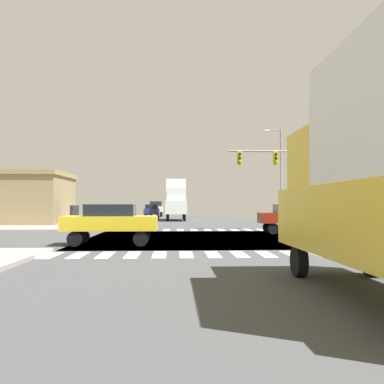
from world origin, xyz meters
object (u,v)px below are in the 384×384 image
sedan_trailing_4 (111,221)px  pickup_middle_1 (156,208)px  bank_building (5,199)px  sedan_farside_1 (152,210)px  street_lamp (279,168)px  traffic_signal_mast (280,168)px  box_truck_queued_2 (176,199)px  sedan_inner_6 (293,216)px

sedan_trailing_4 → pickup_middle_1: size_ratio=0.84×
bank_building → sedan_farside_1: (12.76, 13.14, -1.29)m
street_lamp → bank_building: street_lamp is taller
street_lamp → sedan_trailing_4: 23.43m
traffic_signal_mast → sedan_farside_1: traffic_signal_mast is taller
bank_building → box_truck_queued_2: size_ratio=1.78×
bank_building → sedan_farside_1: size_ratio=2.99×
box_truck_queued_2 → sedan_trailing_4: size_ratio=1.67×
traffic_signal_mast → box_truck_queued_2: traffic_signal_mast is taller
street_lamp → pickup_middle_1: size_ratio=1.78×
sedan_farside_1 → pickup_middle_1: pickup_middle_1 is taller
sedan_farside_1 → sedan_inner_6: (10.49, -24.99, 0.00)m
street_lamp → bank_building: 25.69m
street_lamp → sedan_trailing_4: (-12.92, -19.08, -4.22)m
traffic_signal_mast → box_truck_queued_2: (-7.74, 18.01, -2.07)m
sedan_trailing_4 → sedan_inner_6: bearing=-56.7°
bank_building → box_truck_queued_2: 18.73m
sedan_farside_1 → sedan_trailing_4: (-0.16, -31.99, 0.00)m
box_truck_queued_2 → bank_building: bearing=32.7°
sedan_farside_1 → bank_building: bearing=45.8°
street_lamp → sedan_farside_1: bearing=134.7°
traffic_signal_mast → street_lamp: 8.40m
street_lamp → sedan_inner_6: street_lamp is taller
street_lamp → box_truck_queued_2: 14.17m
sedan_inner_6 → bank_building: bearing=-117.0°
box_truck_queued_2 → sedan_farside_1: bearing=-45.2°
traffic_signal_mast → bank_building: (-23.50, 7.89, -2.23)m
sedan_inner_6 → street_lamp: bearing=169.4°
pickup_middle_1 → sedan_farside_1: bearing=90.0°
sedan_trailing_4 → street_lamp: bearing=-34.1°
bank_building → sedan_trailing_4: bearing=-56.2°
sedan_farside_1 → sedan_trailing_4: 31.99m
street_lamp → box_truck_queued_2: bearing=134.6°
street_lamp → pickup_middle_1: street_lamp is taller
traffic_signal_mast → sedan_trailing_4: size_ratio=1.50×
sedan_trailing_4 → traffic_signal_mast: bearing=-44.8°
box_truck_queued_2 → sedan_trailing_4: box_truck_queued_2 is taller
traffic_signal_mast → pickup_middle_1: traffic_signal_mast is taller
sedan_trailing_4 → pickup_middle_1: (0.16, 43.62, 0.17)m
sedan_farside_1 → pickup_middle_1: bearing=-90.0°
traffic_signal_mast → bank_building: bearing=161.4°
sedan_trailing_4 → box_truck_queued_2: bearing=-6.2°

